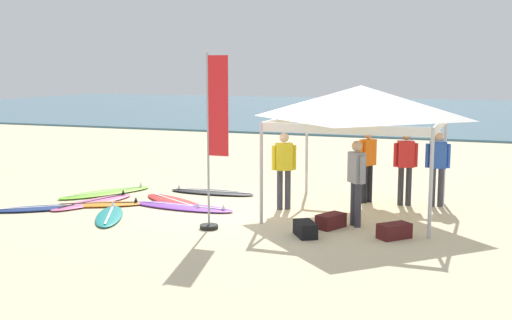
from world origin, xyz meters
name	(u,v)px	position (x,y,z in m)	size (l,w,h in m)	color
ground_plane	(248,212)	(0.00, 0.00, 0.00)	(80.00, 80.00, 0.00)	beige
sea	(420,112)	(0.00, 33.72, 0.05)	(80.00, 36.00, 0.10)	teal
canopy_tent	(361,102)	(2.27, 0.79, 2.39)	(3.41, 3.41, 2.75)	#B7B7BC
surfboard_purple	(183,207)	(-1.49, -0.16, 0.04)	(2.52, 0.82, 0.19)	purple
surfboard_black	(212,192)	(-1.60, 1.61, 0.04)	(2.22, 0.66, 0.19)	black
surfboard_orange	(99,204)	(-3.40, -0.61, 0.04)	(2.05, 1.43, 0.19)	orange
surfboard_lime	(106,193)	(-4.05, 0.63, 0.04)	(1.78, 2.48, 0.19)	#7AD12D
surfboard_red	(176,202)	(-1.90, 0.25, 0.04)	(2.33, 1.75, 0.19)	red
surfboard_teal	(109,216)	(-2.54, -1.51, 0.04)	(1.38, 1.99, 0.19)	#19847F
surfboard_navy	(38,208)	(-4.43, -1.44, 0.04)	(1.92, 1.65, 0.19)	navy
surfboard_pink	(93,202)	(-3.68, -0.44, 0.04)	(1.22, 2.36, 0.19)	pink
person_grey	(356,177)	(2.46, -0.43, 0.99)	(0.40, 0.45, 1.71)	#383842
person_orange	(368,161)	(2.24, 1.90, 0.99)	(0.37, 0.49, 1.71)	black
person_red	(405,162)	(3.10, 1.90, 0.99)	(0.53, 0.32, 1.71)	#2D2D33
person_blue	(438,163)	(3.80, 2.01, 0.99)	(0.54, 0.29, 1.71)	#383842
person_yellow	(284,165)	(0.65, 0.53, 0.99)	(0.49, 0.37, 1.71)	#383842
banner_flag	(214,149)	(-0.07, -1.64, 1.57)	(0.60, 0.36, 3.40)	#99999E
gear_bag_near_tent	(394,231)	(3.32, -1.10, 0.14)	(0.60, 0.32, 0.28)	#4C1919
gear_bag_by_pole	(331,221)	(2.03, -0.75, 0.14)	(0.60, 0.32, 0.28)	#4C1919
gear_bag_on_sand	(305,229)	(1.74, -1.53, 0.14)	(0.60, 0.32, 0.28)	black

